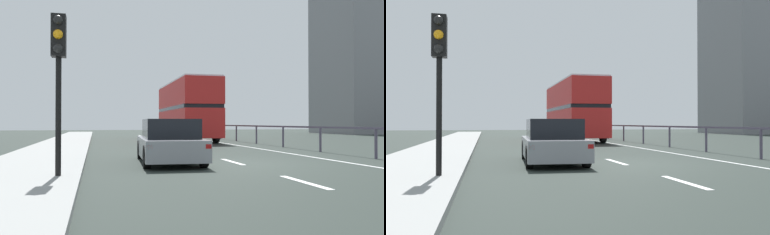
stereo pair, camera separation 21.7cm
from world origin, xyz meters
TOP-DOWN VIEW (x-y plane):
  - ground_plane at (0.00, 0.00)m, footprint 75.15×120.00m
  - near_sidewalk_kerb at (-6.03, 0.00)m, footprint 2.84×80.00m
  - lane_paint_markings at (2.19, 8.35)m, footprint 3.60×46.00m
  - bridge_side_railing at (5.20, 9.00)m, footprint 0.10×42.00m
  - double_decker_bus_red at (2.04, 16.00)m, footprint 2.64×10.56m
  - hatchback_car_near at (-2.05, 0.67)m, footprint 2.00×4.54m
  - traffic_signal_pole at (-5.08, -2.80)m, footprint 0.30×0.42m

SIDE VIEW (x-z plane):
  - ground_plane at x=0.00m, z-range -0.10..0.00m
  - lane_paint_markings at x=2.19m, z-range 0.00..0.01m
  - near_sidewalk_kerb at x=-6.03m, z-range 0.00..0.14m
  - hatchback_car_near at x=-2.05m, z-range -0.03..1.35m
  - bridge_side_railing at x=5.20m, z-range 0.34..1.45m
  - double_decker_bus_red at x=2.04m, z-range 0.15..4.29m
  - traffic_signal_pole at x=-5.08m, z-range 1.00..4.42m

